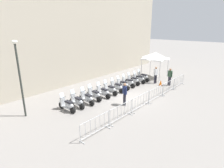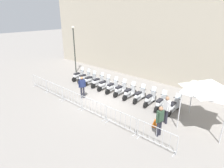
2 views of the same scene
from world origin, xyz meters
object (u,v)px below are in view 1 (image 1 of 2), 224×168
motorcycle_6 (117,87)px  barrier_segment_5 (179,81)px  motorcycle_1 (77,101)px  barrier_segment_3 (156,93)px  barrier_segment_1 (121,112)px  motorcycle_0 (67,105)px  motorcycle_2 (87,98)px  motorcycle_4 (103,92)px  traffic_cone (161,83)px  motorcycle_5 (110,89)px  motorcycle_11 (143,77)px  street_lamp (19,71)px  officer_near_row_end (170,76)px  motorcycle_8 (128,82)px  barrier_segment_4 (169,87)px  motorcycle_7 (123,85)px  canopy_tent (156,56)px  motorcycle_3 (94,95)px  barrier_segment_2 (141,102)px  officer_mid_plaza (156,74)px  motorcycle_10 (139,79)px  officer_by_barriers (125,93)px  motorcycle_9 (133,80)px  barrier_segment_0 (95,126)px

motorcycle_6 → barrier_segment_5: bearing=-37.9°
motorcycle_1 → motorcycle_6: 4.43m
motorcycle_6 → barrier_segment_3: size_ratio=0.80×
motorcycle_1 → barrier_segment_1: size_ratio=0.79×
motorcycle_0 → motorcycle_2: same height
motorcycle_4 → traffic_cone: (5.95, -2.45, -0.18)m
motorcycle_5 → barrier_segment_5: size_ratio=0.80×
motorcycle_4 → barrier_segment_5: (6.74, -3.97, 0.07)m
motorcycle_11 → street_lamp: (-11.91, 2.20, 2.60)m
motorcycle_0 → traffic_cone: (9.48, -2.72, -0.18)m
barrier_segment_3 → officer_near_row_end: (4.26, 0.58, 0.45)m
motorcycle_1 → barrier_segment_5: (9.39, -4.20, 0.07)m
motorcycle_8 → barrier_segment_4: motorcycle_8 is taller
motorcycle_7 → traffic_cone: motorcycle_7 is taller
street_lamp → canopy_tent: 14.10m
motorcycle_0 → motorcycle_3: size_ratio=1.00×
motorcycle_1 → barrier_segment_2: (2.63, -3.79, 0.07)m
motorcycle_1 → motorcycle_3: (1.77, -0.05, 0.00)m
motorcycle_11 → barrier_segment_5: bearing=-81.4°
motorcycle_5 → traffic_cone: bearing=-25.5°
motorcycle_7 → officer_mid_plaza: bearing=-23.7°
motorcycle_3 → motorcycle_10: bearing=-4.7°
motorcycle_0 → officer_by_barriers: 4.21m
barrier_segment_5 → officer_by_barriers: officer_by_barriers is taller
motorcycle_1 → motorcycle_5: bearing=-4.3°
motorcycle_4 → motorcycle_9: same height
motorcycle_1 → traffic_cone: motorcycle_1 is taller
barrier_segment_5 → canopy_tent: bearing=67.1°
barrier_segment_1 → barrier_segment_5: size_ratio=1.00×
traffic_cone → barrier_segment_0: bearing=-175.5°
officer_mid_plaza → traffic_cone: size_ratio=3.15×
motorcycle_4 → motorcycle_6: (1.77, -0.10, 0.00)m
motorcycle_0 → motorcycle_5: bearing=-3.9°
barrier_segment_1 → street_lamp: bearing=123.1°
motorcycle_5 → canopy_tent: 7.55m
motorcycle_0 → street_lamp: bearing=143.5°
motorcycle_0 → motorcycle_10: bearing=-3.9°
barrier_segment_3 → officer_by_barriers: 2.87m
motorcycle_1 → motorcycle_7: size_ratio=1.00×
motorcycle_7 → motorcycle_8: (0.89, -0.01, 0.00)m
motorcycle_6 → barrier_segment_1: 5.23m
motorcycle_0 → street_lamp: (-2.21, 1.63, 2.60)m
motorcycle_2 → motorcycle_8: size_ratio=1.00×
motorcycle_0 → motorcycle_7: size_ratio=1.00×
motorcycle_2 → motorcycle_4: same height
motorcycle_3 → motorcycle_5: same height
barrier_segment_2 → traffic_cone: size_ratio=3.94×
motorcycle_4 → motorcycle_6: size_ratio=1.00×
motorcycle_2 → barrier_segment_5: size_ratio=0.80×
motorcycle_8 → officer_near_row_end: size_ratio=0.99×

